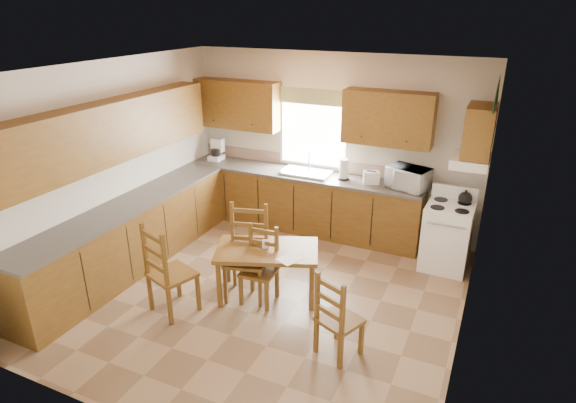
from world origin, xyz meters
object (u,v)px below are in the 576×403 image
at_px(chair_near_right, 340,314).
at_px(microwave, 408,178).
at_px(chair_far_left, 246,254).
at_px(stove, 447,237).
at_px(dining_table, 267,272).
at_px(chair_far_right, 259,267).
at_px(chair_near_left, 172,269).

bearing_deg(chair_near_right, microwave, -68.53).
relative_size(chair_near_right, chair_far_left, 0.82).
bearing_deg(chair_far_left, stove, 24.85).
height_order(dining_table, chair_far_left, chair_far_left).
xyz_separation_m(microwave, chair_far_right, (-1.26, -2.11, -0.61)).
height_order(chair_near_right, chair_far_left, chair_far_left).
relative_size(dining_table, chair_near_right, 1.28).
xyz_separation_m(chair_near_left, chair_far_left, (0.62, 0.61, 0.02)).
distance_m(dining_table, chair_far_left, 0.35).
distance_m(dining_table, chair_far_right, 0.21).
relative_size(stove, chair_far_left, 0.77).
relative_size(chair_near_left, chair_near_right, 1.19).
bearing_deg(chair_far_right, dining_table, 73.09).
bearing_deg(chair_near_right, chair_far_left, 1.97).
bearing_deg(chair_near_right, dining_table, -6.40).
distance_m(microwave, chair_near_left, 3.43).
xyz_separation_m(chair_near_right, chair_far_left, (-1.36, 0.53, 0.10)).
bearing_deg(chair_near_left, chair_far_left, -115.81).
bearing_deg(stove, chair_far_right, -135.37).
height_order(microwave, chair_near_right, microwave).
bearing_deg(microwave, dining_table, -104.37).
bearing_deg(stove, microwave, 153.80).
bearing_deg(microwave, chair_near_left, -109.93).
relative_size(microwave, chair_near_right, 0.55).
xyz_separation_m(stove, chair_near_left, (-2.70, -2.35, 0.11)).
bearing_deg(chair_far_left, chair_far_right, -25.59).
bearing_deg(chair_near_left, chair_near_right, -158.17).
height_order(microwave, chair_far_right, microwave).
relative_size(stove, dining_table, 0.74).
bearing_deg(chair_far_right, stove, 39.73).
height_order(microwave, chair_near_left, microwave).
bearing_deg(dining_table, stove, 19.91).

